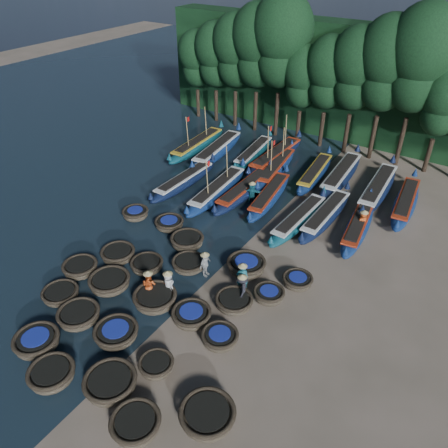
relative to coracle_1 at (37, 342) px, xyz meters
The scene contains 60 objects.
ground 10.01m from the coracle_1, 66.98° to the left, with size 120.00×120.00×0.00m, color gray.
foliage_wall 33.25m from the coracle_1, 83.18° to the left, with size 40.00×3.00×10.00m, color black.
coracle_1 is the anchor object (origin of this frame).
coracle_2 2.22m from the coracle_1, 20.76° to the right, with size 2.25×2.25×0.79m.
coracle_3 4.55m from the coracle_1, ahead, with size 2.68×2.68×0.80m.
coracle_4 6.73m from the coracle_1, ahead, with size 2.42×2.42×0.77m.
coracle_5 3.34m from the coracle_1, 122.55° to the left, with size 2.20×2.20×0.64m.
coracle_6 2.27m from the coracle_1, 82.19° to the left, with size 2.20×2.20×0.76m.
coracle_7 3.66m from the coracle_1, 42.56° to the left, with size 2.25×2.25×0.73m.
coracle_8 5.91m from the coracle_1, 21.33° to the left, with size 1.88×1.88×0.64m.
coracle_9 8.96m from the coracle_1, ahead, with size 2.47×2.47×0.80m.
coracle_10 5.43m from the coracle_1, 117.59° to the left, with size 2.47×2.47×0.78m.
coracle_11 4.87m from the coracle_1, 92.34° to the left, with size 2.56×2.56×0.82m.
coracle_12 5.93m from the coracle_1, 62.54° to the left, with size 2.69×2.69×0.83m.
coracle_13 7.37m from the coracle_1, 47.07° to the left, with size 2.23×2.23×0.75m.
coracle_14 8.61m from the coracle_1, 35.61° to the left, with size 2.08×2.08×0.71m.
coracle_15 7.13m from the coracle_1, 103.29° to the left, with size 2.34×2.34×0.77m.
coracle_16 7.19m from the coracle_1, 86.51° to the left, with size 2.22×2.22×0.70m.
coracle_17 8.92m from the coracle_1, 74.42° to the left, with size 2.33×2.33×0.68m.
coracle_18 9.72m from the coracle_1, 49.94° to the left, with size 2.39×2.39×0.69m.
coracle_19 11.67m from the coracle_1, 49.91° to the left, with size 1.71×1.71×0.67m.
coracle_20 11.52m from the coracle_1, 109.76° to the left, with size 1.96×1.96×0.73m.
coracle_21 11.27m from the coracle_1, 96.19° to the left, with size 2.05×2.05×0.70m.
coracle_22 10.29m from the coracle_1, 84.32° to the left, with size 2.50×2.50×0.82m.
coracle_23 11.52m from the coracle_1, 62.47° to the left, with size 2.70×2.70×0.84m.
coracle_24 13.61m from the coracle_1, 52.41° to the left, with size 1.98×1.98×0.66m.
long_boat_2 16.69m from the coracle_1, 103.37° to the left, with size 1.44×7.98×1.40m.
long_boat_3 16.43m from the coracle_1, 93.16° to the left, with size 2.13×8.58×3.65m.
long_boat_4 17.54m from the coracle_1, 87.53° to the left, with size 1.50×8.33×1.47m.
long_boat_5 18.09m from the coracle_1, 81.61° to the left, with size 2.44×7.82×1.39m.
long_boat_6 17.27m from the coracle_1, 70.55° to the left, with size 1.66×7.83×1.38m.
long_boat_7 19.05m from the coracle_1, 68.25° to the left, with size 1.47×8.04×1.41m.
long_boat_8 20.00m from the coracle_1, 62.26° to the left, with size 2.31×7.80×1.38m.
long_boat_9 23.15m from the coracle_1, 107.43° to the left, with size 2.01×8.76×3.73m.
long_boat_10 22.64m from the coracle_1, 102.27° to the left, with size 2.71×9.16×1.62m.
long_boat_11 23.61m from the coracle_1, 94.85° to the left, with size 2.28×7.83×1.39m.
long_boat_12 23.77m from the coracle_1, 89.98° to the left, with size 1.75×9.16×3.89m.
long_boat_13 21.95m from the coracle_1, 87.40° to the left, with size 2.65×8.41×3.61m.
long_boat_14 23.29m from the coracle_1, 80.22° to the left, with size 2.21×7.91×1.40m.
long_boat_15 24.41m from the coracle_1, 76.19° to the left, with size 2.10×9.05×1.59m.
long_boat_16 24.75m from the coracle_1, 68.94° to the left, with size 2.08×9.20×1.62m.
long_boat_17 24.96m from the coracle_1, 63.57° to the left, with size 2.25×8.20×1.45m.
fisherman_0 6.85m from the coracle_1, 64.66° to the left, with size 0.94×0.74×1.88m.
fisherman_1 10.59m from the coracle_1, 55.79° to the left, with size 0.79×0.74×2.01m.
fisherman_2 5.98m from the coracle_1, 69.44° to the left, with size 0.88×0.71×1.92m.
fisherman_3 10.30m from the coracle_1, 52.15° to the left, with size 1.05×1.24×1.86m.
fisherman_4 9.38m from the coracle_1, 67.95° to the left, with size 0.52×0.92×1.75m.
fisherman_5 17.17m from the coracle_1, 84.53° to the left, with size 1.58×0.97×1.82m.
fisherman_6 20.17m from the coracle_1, 61.86° to the left, with size 0.80×0.93×1.81m.
tree_0 32.08m from the coracle_1, 112.49° to the left, with size 3.68×3.68×8.68m.
tree_1 31.42m from the coracle_1, 108.53° to the left, with size 4.09×4.09×9.65m.
tree_2 30.92m from the coracle_1, 104.38° to the left, with size 4.51×4.51×10.63m.
tree_3 30.60m from the coracle_1, 100.08° to the left, with size 4.92×4.92×11.60m.
tree_4 30.47m from the coracle_1, 95.65° to the left, with size 5.34×5.34×12.58m.
tree_5 29.73m from the coracle_1, 91.16° to the left, with size 3.68×3.68×8.68m.
tree_6 29.90m from the coracle_1, 86.65° to the left, with size 4.09×4.09×9.65m.
tree_7 30.27m from the coracle_1, 82.18° to the left, with size 4.51×4.51×10.63m.
tree_8 30.81m from the coracle_1, 77.81° to the left, with size 4.92×4.92×11.60m.
tree_9 31.53m from the coracle_1, 73.57° to the left, with size 5.34×5.34×12.58m.
tree_10 31.66m from the coracle_1, 69.52° to the left, with size 3.68×3.68×8.68m.
Camera 1 is at (11.09, -15.87, 16.54)m, focal length 35.00 mm.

